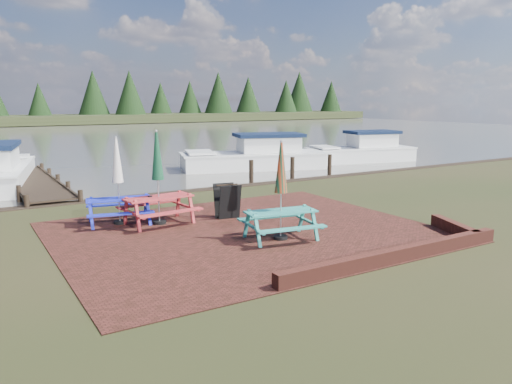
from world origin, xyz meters
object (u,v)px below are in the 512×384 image
at_px(chalkboard, 227,201).
at_px(boat_far, 363,152).
at_px(jetty, 35,182).
at_px(picnic_table_blue, 119,194).
at_px(boat_near, 256,157).
at_px(picnic_table_teal, 281,206).
at_px(picnic_table_red, 158,192).

height_order(chalkboard, boat_far, boat_far).
distance_m(jetty, boat_far, 17.16).
height_order(picnic_table_blue, boat_near, picnic_table_blue).
bearing_deg(jetty, boat_far, 0.65).
bearing_deg(boat_far, boat_near, 97.32).
xyz_separation_m(picnic_table_teal, picnic_table_blue, (-2.82, 3.45, -0.01)).
height_order(picnic_table_red, boat_near, picnic_table_red).
xyz_separation_m(picnic_table_teal, chalkboard, (-0.09, 2.51, -0.31)).
relative_size(picnic_table_red, boat_near, 0.32).
bearing_deg(picnic_table_blue, boat_near, 54.50).
height_order(jetty, boat_near, boat_near).
xyz_separation_m(picnic_table_red, jetty, (-1.94, 8.38, -0.75)).
distance_m(picnic_table_teal, boat_far, 17.56).
bearing_deg(picnic_table_teal, chalkboard, 101.42).
distance_m(picnic_table_red, boat_near, 12.50).
height_order(picnic_table_blue, jetty, picnic_table_blue).
relative_size(picnic_table_teal, picnic_table_red, 0.94).
height_order(picnic_table_red, jetty, picnic_table_red).
height_order(boat_near, boat_far, boat_near).
height_order(picnic_table_teal, picnic_table_blue, picnic_table_teal).
bearing_deg(picnic_table_blue, boat_far, 38.54).
xyz_separation_m(picnic_table_teal, picnic_table_red, (-1.92, 2.89, 0.05)).
xyz_separation_m(picnic_table_red, picnic_table_blue, (-0.89, 0.56, -0.06)).
bearing_deg(boat_far, picnic_table_teal, 142.94).
bearing_deg(chalkboard, picnic_table_red, 177.80).
bearing_deg(boat_near, picnic_table_red, 153.32).
relative_size(picnic_table_teal, jetty, 0.25).
height_order(chalkboard, boat_near, boat_near).
bearing_deg(boat_near, picnic_table_teal, 167.58).
distance_m(picnic_table_teal, picnic_table_blue, 4.46).
bearing_deg(picnic_table_teal, picnic_table_red, 133.08).
height_order(picnic_table_teal, boat_far, picnic_table_teal).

